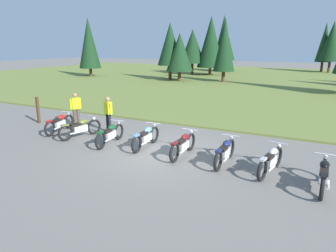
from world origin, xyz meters
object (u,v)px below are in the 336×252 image
motorcycle_red (60,123)px  motorcycle_olive (80,128)px  motorcycle_silver (271,160)px  motorcycle_black (324,175)px  trail_marker_post (38,110)px  rider_near_row_end (108,112)px  motorcycle_maroon (183,145)px  rider_checking_bike (76,107)px  motorcycle_navy (225,152)px  motorcycle_british_green (110,134)px  motorcycle_sky_blue (146,137)px

motorcycle_red → motorcycle_olive: size_ratio=1.02×
motorcycle_silver → motorcycle_black: size_ratio=0.99×
motorcycle_silver → trail_marker_post: (-11.84, 1.27, 0.25)m
motorcycle_olive → rider_near_row_end: bearing=65.2°
motorcycle_maroon → rider_checking_bike: size_ratio=1.26×
motorcycle_red → rider_checking_bike: 1.31m
motorcycle_maroon → motorcycle_navy: 1.58m
motorcycle_red → rider_near_row_end: (2.03, 1.02, 0.51)m
rider_checking_bike → trail_marker_post: (-2.21, -0.43, -0.26)m
motorcycle_red → motorcycle_black: same height
motorcycle_olive → motorcycle_maroon: 4.97m
motorcycle_black → trail_marker_post: (-13.33, 1.76, 0.25)m
motorcycle_red → motorcycle_navy: bearing=-2.5°
motorcycle_navy → rider_checking_bike: 8.28m
motorcycle_british_green → motorcycle_navy: size_ratio=1.00×
rider_checking_bike → rider_near_row_end: (2.14, -0.18, 0.00)m
motorcycle_maroon → motorcycle_silver: 3.11m
motorcycle_navy → rider_checking_bike: size_ratio=1.26×
motorcycle_red → rider_checking_bike: (-0.11, 1.21, 0.51)m
motorcycle_olive → trail_marker_post: 3.91m
motorcycle_sky_blue → motorcycle_maroon: bearing=-7.1°
motorcycle_sky_blue → rider_near_row_end: size_ratio=1.26×
motorcycle_british_green → rider_checking_bike: 3.71m
motorcycle_red → trail_marker_post: (-2.31, 0.78, 0.25)m
motorcycle_sky_blue → motorcycle_olive: bearing=-177.7°
motorcycle_red → rider_near_row_end: rider_near_row_end is taller
motorcycle_silver → motorcycle_british_green: bearing=179.1°
motorcycle_british_green → trail_marker_post: size_ratio=1.53×
rider_near_row_end → trail_marker_post: size_ratio=1.22×
motorcycle_red → motorcycle_navy: size_ratio=0.99×
motorcycle_black → motorcycle_navy: bearing=168.3°
motorcycle_olive → motorcycle_black: 9.59m
motorcycle_olive → motorcycle_silver: (8.07, -0.27, 0.00)m
rider_checking_bike → motorcycle_red: bearing=-85.0°
trail_marker_post → motorcycle_black: bearing=-7.5°
motorcycle_black → trail_marker_post: 13.45m
motorcycle_maroon → motorcycle_navy: bearing=-2.0°
motorcycle_maroon → motorcycle_black: same height
motorcycle_red → trail_marker_post: 2.45m
motorcycle_sky_blue → motorcycle_silver: same height
rider_checking_bike → trail_marker_post: rider_checking_bike is taller
motorcycle_sky_blue → motorcycle_black: (6.30, -0.89, 0.00)m
motorcycle_maroon → motorcycle_silver: (3.10, -0.19, 0.00)m
motorcycle_olive → rider_near_row_end: rider_near_row_end is taller
motorcycle_olive → trail_marker_post: trail_marker_post is taller
motorcycle_british_green → motorcycle_maroon: size_ratio=1.00×
motorcycle_sky_blue → rider_near_row_end: 2.95m
motorcycle_black → rider_checking_bike: size_ratio=1.26×
motorcycle_sky_blue → motorcycle_navy: (3.29, -0.27, 0.00)m
motorcycle_red → motorcycle_sky_blue: 4.72m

